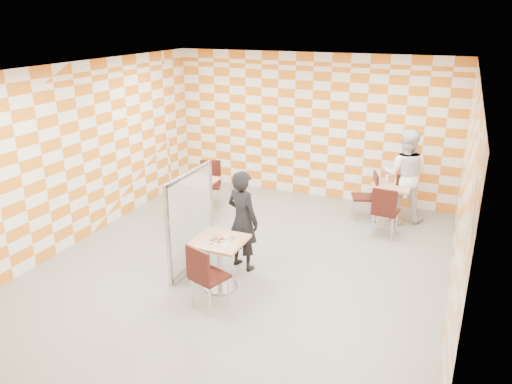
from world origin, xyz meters
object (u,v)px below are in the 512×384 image
empty_table (197,192)px  soda_bottle (398,180)px  chair_empty_far (210,180)px  partition (191,220)px  main_table (220,255)px  chair_second_front (385,209)px  chair_second_side (369,192)px  chair_empty_near (184,203)px  man_dark (243,220)px  man_white (405,175)px  chair_main_front (204,273)px  second_table (390,197)px  sport_bottle (387,178)px

empty_table → soda_bottle: (3.56, 1.16, 0.34)m
chair_empty_far → partition: bearing=-68.8°
main_table → empty_table: same height
chair_second_front → chair_second_side: (-0.41, 0.72, 0.00)m
main_table → empty_table: size_ratio=1.00×
chair_empty_far → chair_empty_near: bearing=-82.3°
chair_second_side → man_dark: size_ratio=0.59×
chair_second_side → man_white: 0.73m
man_white → man_dark: bearing=54.6°
main_table → chair_empty_near: 2.09m
soda_bottle → chair_empty_far: bearing=-172.5°
chair_empty_near → soda_bottle: (3.44, 1.86, 0.31)m
man_dark → man_white: man_white is taller
man_white → soda_bottle: (-0.08, -0.25, -0.02)m
empty_table → chair_main_front: 3.24m
second_table → man_white: bearing=54.1°
chair_empty_near → chair_empty_far: (-0.19, 1.38, 0.00)m
empty_table → chair_second_side: chair_second_side is taller
chair_second_front → man_white: (0.18, 1.00, 0.33)m
chair_second_front → chair_second_side: same height
main_table → man_white: size_ratio=0.43×
chair_empty_far → chair_second_side: bearing=8.2°
chair_empty_far → sport_bottle: bearing=8.9°
chair_empty_near → chair_empty_far: size_ratio=1.00×
chair_main_front → man_white: 4.68m
main_table → chair_second_front: bearing=54.1°
second_table → partition: partition is taller
main_table → man_dark: 0.75m
chair_empty_far → chair_main_front: bearing=-63.9°
partition → man_dark: size_ratio=0.99×
chair_second_front → sport_bottle: sport_bottle is taller
empty_table → soda_bottle: size_ratio=3.26×
second_table → soda_bottle: bearing=7.9°
man_dark → soda_bottle: man_dark is taller
chair_second_side → sport_bottle: sport_bottle is taller
empty_table → chair_second_front: size_ratio=0.81×
main_table → sport_bottle: (1.78, 3.43, 0.33)m
main_table → soda_bottle: 3.93m
man_white → soda_bottle: size_ratio=7.62×
main_table → second_table: 3.84m
chair_empty_near → sport_bottle: size_ratio=4.62×
chair_main_front → chair_second_front: 3.69m
chair_second_side → man_white: size_ratio=0.53×
chair_empty_near → man_white: bearing=30.9°
chair_second_front → chair_empty_far: (-3.53, 0.27, 0.00)m
chair_main_front → chair_empty_far: same height
second_table → man_dark: bearing=-124.5°
chair_second_side → man_dark: bearing=-118.5°
second_table → chair_empty_far: bearing=-172.5°
chair_main_front → man_white: size_ratio=0.53×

